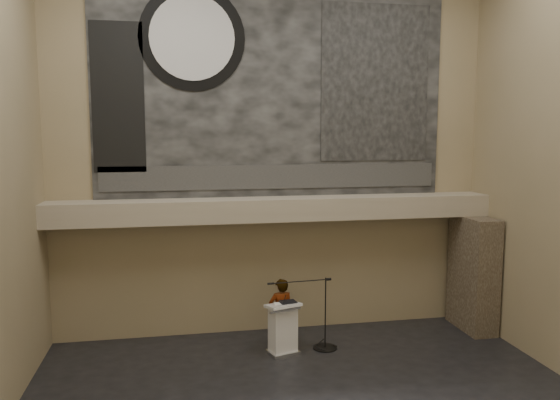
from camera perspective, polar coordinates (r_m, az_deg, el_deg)
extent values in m
cube|color=#8A7B58|center=(12.57, -0.68, 5.20)|extent=(10.00, 0.02, 8.50)
cube|color=#8A7B58|center=(4.90, 15.84, 1.96)|extent=(10.00, 0.02, 8.50)
cube|color=gray|center=(12.29, -0.35, -0.93)|extent=(10.00, 0.80, 0.50)
cylinder|color=#B2893D|center=(12.10, -7.79, -2.46)|extent=(0.04, 0.04, 0.06)
cylinder|color=#B2893D|center=(12.76, 8.13, -1.98)|extent=(0.04, 0.04, 0.06)
cube|color=black|center=(12.57, -0.67, 11.82)|extent=(8.00, 0.05, 5.00)
cube|color=#2D2D2D|center=(12.53, -0.62, 2.45)|extent=(7.76, 0.02, 0.55)
cylinder|color=black|center=(12.47, -9.16, 16.40)|extent=(2.30, 0.02, 2.30)
cylinder|color=silver|center=(12.45, -9.16, 16.41)|extent=(1.84, 0.02, 1.84)
cube|color=black|center=(13.17, 9.93, 11.93)|extent=(2.60, 0.02, 3.60)
cube|color=black|center=(12.38, -16.58, 10.21)|extent=(1.10, 0.02, 3.20)
cube|color=#3F3427|center=(13.80, 19.54, -7.22)|extent=(0.60, 1.40, 2.70)
cube|color=silver|center=(11.99, 0.30, -15.60)|extent=(0.71, 0.61, 0.08)
cube|color=white|center=(11.80, 0.30, -13.27)|extent=(0.61, 0.50, 0.96)
cube|color=white|center=(11.61, 0.32, -10.95)|extent=(0.79, 0.66, 0.13)
cube|color=black|center=(11.65, 0.87, -10.63)|extent=(0.37, 0.31, 0.04)
cube|color=silver|center=(11.56, 0.04, -10.86)|extent=(0.24, 0.33, 0.00)
imported|color=silver|center=(12.14, 0.09, -11.69)|extent=(0.60, 0.43, 1.51)
cylinder|color=black|center=(12.32, 4.72, -15.12)|extent=(0.52, 0.52, 0.02)
cylinder|color=black|center=(12.05, 4.76, -11.70)|extent=(0.03, 0.03, 1.57)
cylinder|color=black|center=(11.64, 1.95, -8.51)|extent=(1.35, 0.13, 0.02)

